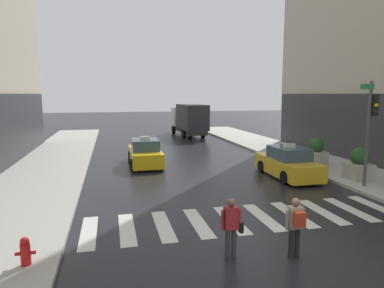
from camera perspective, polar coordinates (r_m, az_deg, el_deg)
ground_plane at (r=10.08m, az=16.05°, el=-17.61°), size 160.00×160.00×0.00m
crosswalk_markings at (r=12.56m, az=9.19°, el=-12.09°), size 11.30×2.80×0.01m
traffic_light_pole at (r=17.43m, az=27.63°, el=3.73°), size 0.44×0.84×4.80m
taxi_lead at (r=18.84m, az=15.67°, el=-3.15°), size 1.96×4.55×1.80m
taxi_second at (r=21.41m, az=-7.84°, el=-1.57°), size 1.95×4.55×1.80m
box_truck at (r=35.70m, az=-0.45°, el=4.23°), size 2.55×7.63×3.35m
pedestrian_with_backpack at (r=9.68m, az=16.87°, el=-12.51°), size 0.55×0.43×1.65m
pedestrian_with_handbag at (r=9.36m, az=6.58°, el=-13.19°), size 0.60×0.24×1.65m
fire_hydrant at (r=9.77m, az=-26.02°, el=-15.75°), size 0.48×0.24×0.72m
planter_near_corner at (r=18.98m, az=26.06°, el=-3.15°), size 1.10×1.10×1.60m
planter_mid_block at (r=21.95m, az=19.93°, el=-1.36°), size 1.10×1.10×1.60m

